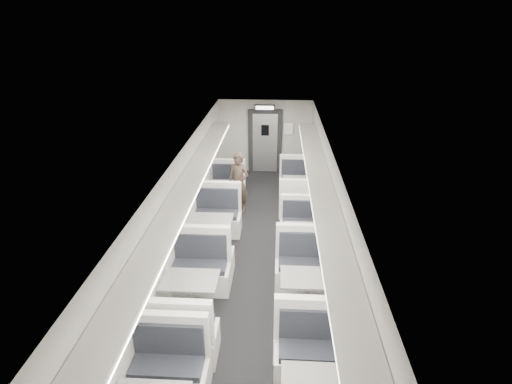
# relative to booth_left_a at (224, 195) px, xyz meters

# --- Properties ---
(room) EXTENTS (3.24, 12.24, 2.64)m
(room) POSITION_rel_booth_left_a_xyz_m (1.00, -3.14, 0.84)
(room) COLOR black
(room) RESTS_ON ground
(booth_left_a) EXTENTS (0.99, 2.01, 1.08)m
(booth_left_a) POSITION_rel_booth_left_a_xyz_m (0.00, 0.00, 0.00)
(booth_left_a) COLOR silver
(booth_left_a) RESTS_ON room
(booth_left_b) EXTENTS (1.15, 2.33, 1.25)m
(booth_left_b) POSITION_rel_booth_left_a_xyz_m (0.00, -2.24, 0.06)
(booth_left_b) COLOR silver
(booth_left_b) RESTS_ON room
(booth_left_c) EXTENTS (1.14, 2.32, 1.24)m
(booth_left_c) POSITION_rel_booth_left_a_xyz_m (0.00, -4.37, 0.06)
(booth_left_c) COLOR silver
(booth_left_c) RESTS_ON room
(booth_right_a) EXTENTS (1.01, 2.06, 1.10)m
(booth_right_a) POSITION_rel_booth_left_a_xyz_m (2.00, 0.41, 0.01)
(booth_right_a) COLOR silver
(booth_right_a) RESTS_ON room
(booth_right_b) EXTENTS (0.96, 1.95, 1.04)m
(booth_right_b) POSITION_rel_booth_left_a_xyz_m (2.00, -2.24, -0.01)
(booth_right_b) COLOR silver
(booth_right_b) RESTS_ON room
(booth_right_c) EXTENTS (1.14, 2.31, 1.23)m
(booth_right_c) POSITION_rel_booth_left_a_xyz_m (2.00, -4.19, 0.05)
(booth_right_c) COLOR silver
(booth_right_c) RESTS_ON room
(passenger) EXTENTS (0.69, 0.58, 1.62)m
(passenger) POSITION_rel_booth_left_a_xyz_m (0.41, -0.16, 0.45)
(passenger) COLOR black
(passenger) RESTS_ON room
(window_a) EXTENTS (0.02, 1.18, 0.84)m
(window_a) POSITION_rel_booth_left_a_xyz_m (-0.49, 0.26, 0.99)
(window_a) COLOR black
(window_a) RESTS_ON room
(window_b) EXTENTS (0.02, 1.18, 0.84)m
(window_b) POSITION_rel_booth_left_a_xyz_m (-0.49, -1.94, 0.99)
(window_b) COLOR black
(window_b) RESTS_ON room
(window_c) EXTENTS (0.02, 1.18, 0.84)m
(window_c) POSITION_rel_booth_left_a_xyz_m (-0.49, -4.14, 0.99)
(window_c) COLOR black
(window_c) RESTS_ON room
(window_d) EXTENTS (0.02, 1.18, 0.84)m
(window_d) POSITION_rel_booth_left_a_xyz_m (-0.49, -6.34, 0.99)
(window_d) COLOR black
(window_d) RESTS_ON room
(luggage_rack_left) EXTENTS (0.46, 10.40, 0.09)m
(luggage_rack_left) POSITION_rel_booth_left_a_xyz_m (-0.24, -3.44, 1.56)
(luggage_rack_left) COLOR silver
(luggage_rack_left) RESTS_ON room
(luggage_rack_right) EXTENTS (0.46, 10.40, 0.09)m
(luggage_rack_right) POSITION_rel_booth_left_a_xyz_m (2.24, -3.44, 1.56)
(luggage_rack_right) COLOR silver
(luggage_rack_right) RESTS_ON room
(vestibule_door) EXTENTS (1.10, 0.13, 2.10)m
(vestibule_door) POSITION_rel_booth_left_a_xyz_m (1.00, 2.79, 0.68)
(vestibule_door) COLOR black
(vestibule_door) RESTS_ON room
(exit_sign) EXTENTS (0.62, 0.12, 0.16)m
(exit_sign) POSITION_rel_booth_left_a_xyz_m (1.00, 2.30, 1.92)
(exit_sign) COLOR black
(exit_sign) RESTS_ON room
(wall_notice) EXTENTS (0.32, 0.02, 0.40)m
(wall_notice) POSITION_rel_booth_left_a_xyz_m (1.75, 2.78, 1.14)
(wall_notice) COLOR white
(wall_notice) RESTS_ON room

